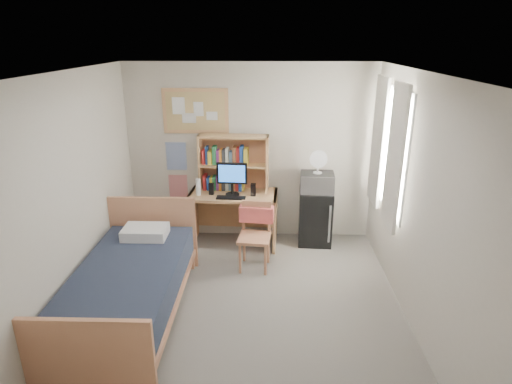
{
  "coord_description": "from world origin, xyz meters",
  "views": [
    {
      "loc": [
        0.26,
        -4.0,
        2.91
      ],
      "look_at": [
        0.11,
        1.2,
        1.02
      ],
      "focal_mm": 30.0,
      "sensor_mm": 36.0,
      "label": 1
    }
  ],
  "objects_px": {
    "speaker_left": "(211,189)",
    "desk": "(233,219)",
    "desk_chair": "(254,237)",
    "speaker_right": "(253,190)",
    "desk_fan": "(318,163)",
    "monitor": "(232,180)",
    "bulletin_board": "(196,111)",
    "mini_fridge": "(315,217)",
    "bed": "(130,292)",
    "microwave": "(317,182)"
  },
  "relations": [
    {
      "from": "microwave",
      "to": "desk_fan",
      "type": "xyz_separation_m",
      "value": [
        0.0,
        0.0,
        0.29
      ]
    },
    {
      "from": "speaker_left",
      "to": "speaker_right",
      "type": "bearing_deg",
      "value": 0.0
    },
    {
      "from": "mini_fridge",
      "to": "monitor",
      "type": "bearing_deg",
      "value": -170.29
    },
    {
      "from": "speaker_left",
      "to": "desk_fan",
      "type": "bearing_deg",
      "value": 6.88
    },
    {
      "from": "desk_chair",
      "to": "speaker_left",
      "type": "height_order",
      "value": "speaker_left"
    },
    {
      "from": "desk_fan",
      "to": "desk",
      "type": "bearing_deg",
      "value": -174.03
    },
    {
      "from": "monitor",
      "to": "microwave",
      "type": "xyz_separation_m",
      "value": [
        1.21,
        0.12,
        -0.06
      ]
    },
    {
      "from": "monitor",
      "to": "desk_fan",
      "type": "distance_m",
      "value": 1.24
    },
    {
      "from": "speaker_left",
      "to": "monitor",
      "type": "bearing_deg",
      "value": 0.0
    },
    {
      "from": "mini_fridge",
      "to": "desk_chair",
      "type": "bearing_deg",
      "value": -134.24
    },
    {
      "from": "desk",
      "to": "monitor",
      "type": "xyz_separation_m",
      "value": [
        -0.0,
        -0.06,
        0.62
      ]
    },
    {
      "from": "desk",
      "to": "mini_fridge",
      "type": "relative_size",
      "value": 1.55
    },
    {
      "from": "bulletin_board",
      "to": "microwave",
      "type": "xyz_separation_m",
      "value": [
        1.74,
        -0.26,
        -0.97
      ]
    },
    {
      "from": "monitor",
      "to": "speaker_right",
      "type": "distance_m",
      "value": 0.33
    },
    {
      "from": "bed",
      "to": "microwave",
      "type": "bearing_deg",
      "value": 40.2
    },
    {
      "from": "desk_chair",
      "to": "monitor",
      "type": "relative_size",
      "value": 1.97
    },
    {
      "from": "desk_fan",
      "to": "mini_fridge",
      "type": "bearing_deg",
      "value": 90.0
    },
    {
      "from": "microwave",
      "to": "desk_fan",
      "type": "distance_m",
      "value": 0.29
    },
    {
      "from": "monitor",
      "to": "bed",
      "type": "bearing_deg",
      "value": -116.49
    },
    {
      "from": "desk",
      "to": "desk_fan",
      "type": "height_order",
      "value": "desk_fan"
    },
    {
      "from": "desk",
      "to": "monitor",
      "type": "height_order",
      "value": "monitor"
    },
    {
      "from": "desk_chair",
      "to": "microwave",
      "type": "relative_size",
      "value": 1.9
    },
    {
      "from": "bed",
      "to": "microwave",
      "type": "relative_size",
      "value": 4.61
    },
    {
      "from": "monitor",
      "to": "microwave",
      "type": "relative_size",
      "value": 0.97
    },
    {
      "from": "speaker_right",
      "to": "bulletin_board",
      "type": "bearing_deg",
      "value": 157.7
    },
    {
      "from": "speaker_left",
      "to": "desk_fan",
      "type": "xyz_separation_m",
      "value": [
        1.51,
        0.1,
        0.37
      ]
    },
    {
      "from": "bulletin_board",
      "to": "speaker_right",
      "type": "distance_m",
      "value": 1.39
    },
    {
      "from": "desk_chair",
      "to": "monitor",
      "type": "height_order",
      "value": "monitor"
    },
    {
      "from": "desk_chair",
      "to": "monitor",
      "type": "xyz_separation_m",
      "value": [
        -0.34,
        0.66,
        0.57
      ]
    },
    {
      "from": "monitor",
      "to": "speaker_right",
      "type": "xyz_separation_m",
      "value": [
        0.3,
        -0.02,
        -0.14
      ]
    },
    {
      "from": "desk",
      "to": "speaker_left",
      "type": "xyz_separation_m",
      "value": [
        -0.3,
        -0.04,
        0.48
      ]
    },
    {
      "from": "desk_chair",
      "to": "desk",
      "type": "bearing_deg",
      "value": 121.04
    },
    {
      "from": "microwave",
      "to": "speaker_right",
      "type": "bearing_deg",
      "value": -168.43
    },
    {
      "from": "monitor",
      "to": "desk_fan",
      "type": "bearing_deg",
      "value": 8.57
    },
    {
      "from": "desk_chair",
      "to": "speaker_left",
      "type": "xyz_separation_m",
      "value": [
        -0.64,
        0.68,
        0.42
      ]
    },
    {
      "from": "speaker_left",
      "to": "mini_fridge",
      "type": "bearing_deg",
      "value": 7.63
    },
    {
      "from": "desk_chair",
      "to": "desk_fan",
      "type": "bearing_deg",
      "value": 48.06
    },
    {
      "from": "mini_fridge",
      "to": "speaker_right",
      "type": "relative_size",
      "value": 4.64
    },
    {
      "from": "desk_chair",
      "to": "bed",
      "type": "bearing_deg",
      "value": -134.53
    },
    {
      "from": "mini_fridge",
      "to": "microwave",
      "type": "relative_size",
      "value": 1.73
    },
    {
      "from": "speaker_left",
      "to": "desk",
      "type": "bearing_deg",
      "value": 11.31
    },
    {
      "from": "bulletin_board",
      "to": "speaker_left",
      "type": "bearing_deg",
      "value": -57.07
    },
    {
      "from": "desk_chair",
      "to": "microwave",
      "type": "distance_m",
      "value": 1.27
    },
    {
      "from": "bulletin_board",
      "to": "desk_chair",
      "type": "height_order",
      "value": "bulletin_board"
    },
    {
      "from": "monitor",
      "to": "desk_fan",
      "type": "relative_size",
      "value": 1.48
    },
    {
      "from": "bulletin_board",
      "to": "desk_fan",
      "type": "xyz_separation_m",
      "value": [
        1.74,
        -0.26,
        -0.68
      ]
    },
    {
      "from": "monitor",
      "to": "bulletin_board",
      "type": "bearing_deg",
      "value": 147.71
    },
    {
      "from": "desk_chair",
      "to": "speaker_right",
      "type": "height_order",
      "value": "speaker_right"
    },
    {
      "from": "desk",
      "to": "bed",
      "type": "height_order",
      "value": "desk"
    },
    {
      "from": "desk_chair",
      "to": "speaker_right",
      "type": "xyz_separation_m",
      "value": [
        -0.04,
        0.65,
        0.43
      ]
    }
  ]
}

